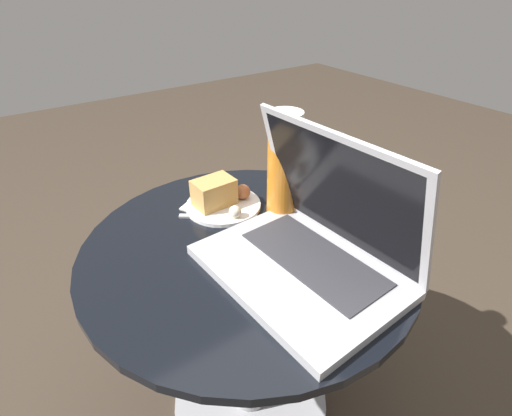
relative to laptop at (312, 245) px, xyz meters
name	(u,v)px	position (x,y,z in m)	size (l,w,h in m)	color
ground_plane	(251,401)	(-0.13, -0.05, -0.59)	(6.00, 6.00, 0.00)	#382D23
table	(249,303)	(-0.13, -0.05, -0.22)	(0.67, 0.67, 0.53)	#9E9EA3
napkin	(217,206)	(-0.29, -0.03, -0.05)	(0.17, 0.16, 0.00)	silver
laptop	(312,245)	(0.00, 0.00, 0.00)	(0.37, 0.28, 0.26)	#B2B2B7
beer_glass	(284,166)	(-0.18, 0.07, 0.06)	(0.07, 0.07, 0.23)	#C6701E
snack_plate	(220,198)	(-0.28, -0.03, -0.03)	(0.17, 0.17, 0.07)	white
fork	(224,216)	(-0.24, -0.04, -0.05)	(0.12, 0.15, 0.00)	#B2B2B7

